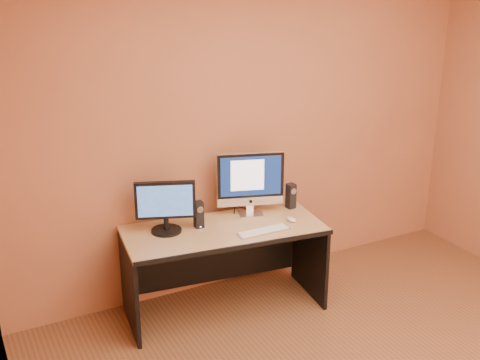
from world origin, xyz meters
The scene contains 10 objects.
walls centered at (0.00, 0.00, 1.30)m, with size 4.00×4.00×2.60m, color #A06240, non-canonical shape.
desk centered at (-0.43, 1.60, 0.34)m, with size 1.46×0.64×0.67m, color tan, non-canonical shape.
imac centered at (-0.13, 1.74, 0.93)m, with size 0.52×0.19×0.50m, color silver, non-canonical shape.
second_monitor centered at (-0.82, 1.74, 0.87)m, with size 0.44×0.22×0.38m, color black, non-canonical shape.
speaker_left centered at (-0.58, 1.70, 0.78)m, with size 0.06×0.07×0.20m, color black, non-canonical shape.
speaker_right centered at (0.22, 1.71, 0.78)m, with size 0.06×0.07×0.20m, color black, non-canonical shape.
keyboard centered at (-0.20, 1.41, 0.68)m, with size 0.39×0.11×0.02m, color #BDBCC1.
mouse centered at (0.08, 1.48, 0.69)m, with size 0.05×0.09×0.03m, color white.
cable_a centered at (-0.11, 1.85, 0.68)m, with size 0.01×0.01×0.20m, color black.
cable_b centered at (-0.20, 1.87, 0.68)m, with size 0.01×0.01×0.16m, color black.
Camera 1 is at (-2.18, -2.03, 2.49)m, focal length 45.00 mm.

